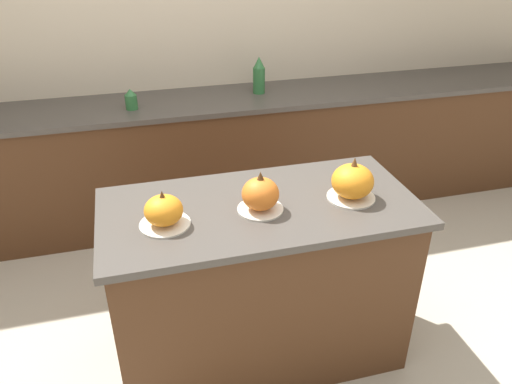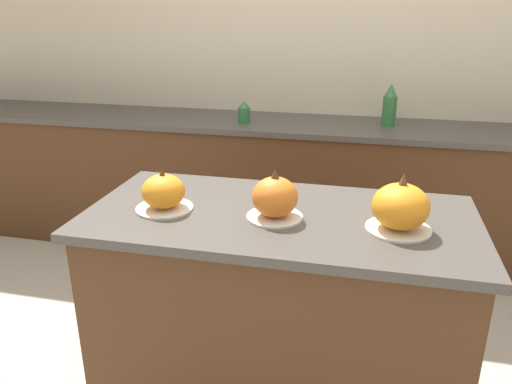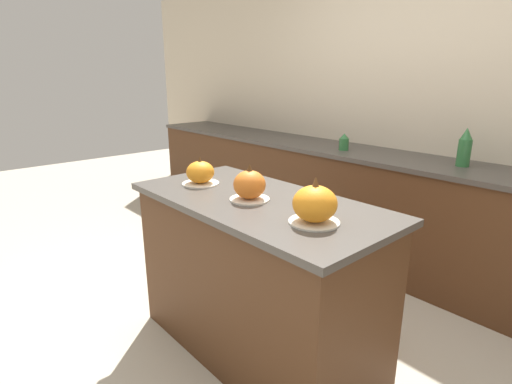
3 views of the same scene
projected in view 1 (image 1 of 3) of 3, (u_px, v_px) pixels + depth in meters
ground_plane at (259, 349)px, 2.68m from camera, size 12.00×12.00×0.00m
wall_back at (194, 40)px, 3.59m from camera, size 8.00×0.06×2.50m
kitchen_island at (260, 283)px, 2.46m from camera, size 1.43×0.70×0.90m
back_counter at (207, 158)px, 3.70m from camera, size 6.00×0.60×0.91m
pumpkin_cake_left at (164, 212)px, 2.06m from camera, size 0.22×0.22×0.16m
pumpkin_cake_center at (260, 195)px, 2.17m from camera, size 0.20×0.20×0.19m
pumpkin_cake_right at (352, 182)px, 2.25m from camera, size 0.22×0.22×0.21m
bottle_tall at (259, 76)px, 3.54m from camera, size 0.09×0.09×0.26m
bottle_short at (131, 99)px, 3.27m from camera, size 0.08×0.08×0.14m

